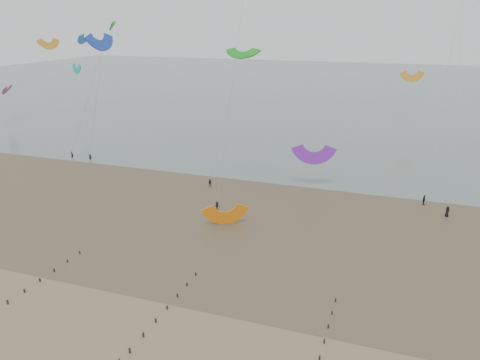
% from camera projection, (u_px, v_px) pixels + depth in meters
% --- Properties ---
extents(ground, '(500.00, 500.00, 0.00)m').
position_uv_depth(ground, '(117.00, 323.00, 51.13)').
color(ground, brown).
rests_on(ground, ground).
extents(sea_and_shore, '(500.00, 665.00, 0.03)m').
position_uv_depth(sea_and_shore, '(207.00, 206.00, 83.12)').
color(sea_and_shore, '#475654').
rests_on(sea_and_shore, ground).
extents(kitesurfer_lead, '(0.69, 0.49, 1.77)m').
position_uv_depth(kitesurfer_lead, '(72.00, 155.00, 111.47)').
color(kitesurfer_lead, black).
rests_on(kitesurfer_lead, ground).
extents(kitesurfers, '(110.72, 19.24, 1.83)m').
position_uv_depth(kitesurfers, '(361.00, 202.00, 82.91)').
color(kitesurfers, black).
rests_on(kitesurfers, ground).
extents(grounded_kite, '(8.01, 7.50, 3.50)m').
position_uv_depth(grounded_kite, '(226.00, 224.00, 76.11)').
color(grounded_kite, orange).
rests_on(grounded_kite, ground).
extents(kites_airborne, '(214.39, 108.36, 42.68)m').
position_uv_depth(kites_airborne, '(272.00, 53.00, 124.86)').
color(kites_airborne, '#6D1EA2').
rests_on(kites_airborne, ground).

